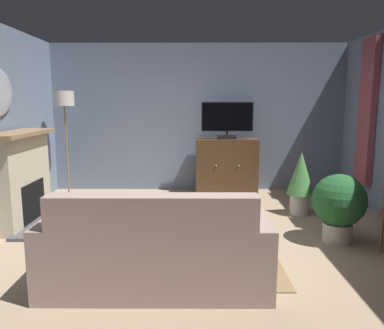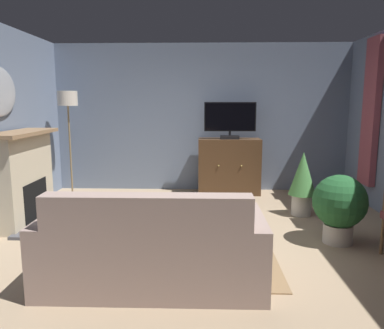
{
  "view_description": "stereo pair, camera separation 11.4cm",
  "coord_description": "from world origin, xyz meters",
  "views": [
    {
      "loc": [
        -0.08,
        -4.24,
        1.66
      ],
      "look_at": [
        -0.11,
        0.45,
        0.88
      ],
      "focal_mm": 34.99,
      "sensor_mm": 36.0,
      "label": 1
    },
    {
      "loc": [
        0.03,
        -4.24,
        1.66
      ],
      "look_at": [
        -0.11,
        0.45,
        0.88
      ],
      "focal_mm": 34.99,
      "sensor_mm": 36.0,
      "label": 2
    }
  ],
  "objects": [
    {
      "name": "ground_plane",
      "position": [
        0.0,
        0.0,
        -0.02
      ],
      "size": [
        6.03,
        6.18,
        0.04
      ],
      "primitive_type": "cube",
      "color": "tan"
    },
    {
      "name": "wall_back",
      "position": [
        0.0,
        2.84,
        1.36
      ],
      "size": [
        6.03,
        0.1,
        2.72
      ],
      "primitive_type": "cube",
      "color": "slate",
      "rests_on": "ground_plane"
    },
    {
      "name": "curtain_panel_far",
      "position": [
        2.65,
        1.73,
        1.5
      ],
      "size": [
        0.1,
        0.44,
        2.29
      ],
      "primitive_type": "cube",
      "color": "#A34C56"
    },
    {
      "name": "rug_central",
      "position": [
        -0.26,
        -0.25,
        0.01
      ],
      "size": [
        2.16,
        1.88,
        0.01
      ],
      "primitive_type": "cube",
      "color": "#8E704C",
      "rests_on": "ground_plane"
    },
    {
      "name": "fireplace",
      "position": [
        -2.44,
        0.73,
        0.6
      ],
      "size": [
        0.83,
        1.43,
        1.27
      ],
      "color": "#4C4C51",
      "rests_on": "ground_plane"
    },
    {
      "name": "tv_cabinet",
      "position": [
        0.51,
        2.49,
        0.48
      ],
      "size": [
        1.12,
        0.48,
        1.01
      ],
      "color": "#352315",
      "rests_on": "ground_plane"
    },
    {
      "name": "television",
      "position": [
        0.51,
        2.44,
        1.36
      ],
      "size": [
        0.91,
        0.2,
        0.65
      ],
      "color": "black",
      "rests_on": "tv_cabinet"
    },
    {
      "name": "coffee_table",
      "position": [
        -0.27,
        0.15,
        0.41
      ],
      "size": [
        0.92,
        0.64,
        0.46
      ],
      "color": "#422B19",
      "rests_on": "ground_plane"
    },
    {
      "name": "tv_remote",
      "position": [
        -0.2,
        0.18,
        0.47
      ],
      "size": [
        0.18,
        0.09,
        0.02
      ],
      "primitive_type": "cube",
      "rotation": [
        0.0,
        0.0,
        2.87
      ],
      "color": "black",
      "rests_on": "coffee_table"
    },
    {
      "name": "folded_newspaper",
      "position": [
        -0.42,
        0.21,
        0.46
      ],
      "size": [
        0.36,
        0.31,
        0.01
      ],
      "primitive_type": "cube",
      "rotation": [
        0.0,
        0.0,
        -0.35
      ],
      "color": "silver",
      "rests_on": "coffee_table"
    },
    {
      "name": "sofa_floral",
      "position": [
        -0.42,
        -1.03,
        0.31
      ],
      "size": [
        2.01,
        0.94,
        0.92
      ],
      "color": "#A3897F",
      "rests_on": "ground_plane"
    },
    {
      "name": "potted_plant_leafy_by_curtain",
      "position": [
        1.64,
        0.07,
        0.47
      ],
      "size": [
        0.63,
        0.63,
        0.82
      ],
      "color": "beige",
      "rests_on": "ground_plane"
    },
    {
      "name": "potted_plant_tall_palm_by_window",
      "position": [
        1.49,
        1.17,
        0.53
      ],
      "size": [
        0.4,
        0.4,
        0.95
      ],
      "color": "beige",
      "rests_on": "ground_plane"
    },
    {
      "name": "cat",
      "position": [
        -1.19,
        0.96,
        0.09
      ],
      "size": [
        0.42,
        0.58,
        0.19
      ],
      "color": "tan",
      "rests_on": "ground_plane"
    },
    {
      "name": "floor_lamp",
      "position": [
        -2.29,
        2.18,
        1.43
      ],
      "size": [
        0.36,
        0.36,
        1.85
      ],
      "color": "#4C4233",
      "rests_on": "ground_plane"
    }
  ]
}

